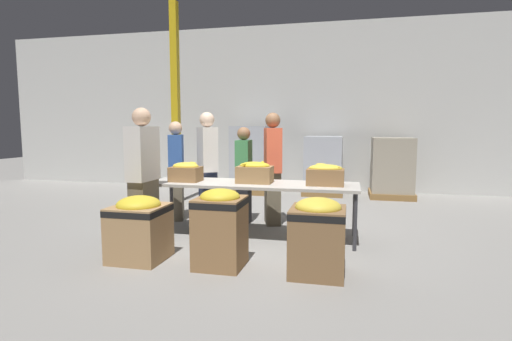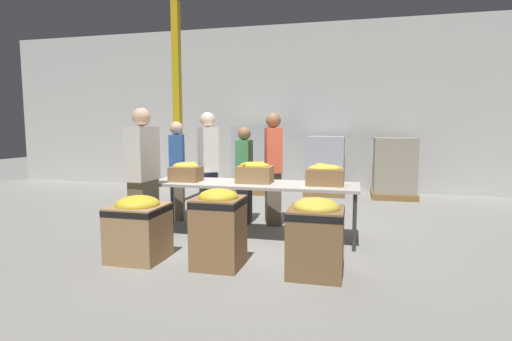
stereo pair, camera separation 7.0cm
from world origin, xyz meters
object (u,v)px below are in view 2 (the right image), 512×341
at_px(volunteer_0, 208,168).
at_px(donation_bin_0, 138,226).
at_px(banana_box_0, 186,172).
at_px(donation_bin_2, 316,234).
at_px(banana_box_1, 255,172).
at_px(donation_bin_1, 219,225).
at_px(pallet_stack_1, 253,160).
at_px(volunteer_1, 177,171).
at_px(banana_box_2, 325,175).
at_px(sorting_table, 252,186).
at_px(volunteer_4, 244,176).
at_px(pallet_stack_0, 325,166).
at_px(support_pillar, 177,104).
at_px(volunteer_2, 143,177).
at_px(volunteer_3, 273,169).
at_px(pallet_stack_2, 394,168).

bearing_deg(volunteer_0, donation_bin_0, -37.30).
xyz_separation_m(banana_box_0, donation_bin_2, (1.97, -1.20, -0.47)).
relative_size(banana_box_1, donation_bin_1, 0.55).
xyz_separation_m(donation_bin_2, pallet_stack_1, (-1.94, 4.99, 0.34)).
height_order(banana_box_1, donation_bin_1, banana_box_1).
bearing_deg(volunteer_1, banana_box_2, 53.90).
xyz_separation_m(sorting_table, donation_bin_0, (-1.05, -1.27, -0.32)).
xyz_separation_m(volunteer_1, volunteer_4, (1.16, -0.00, -0.05)).
bearing_deg(donation_bin_2, volunteer_1, 141.02).
bearing_deg(pallet_stack_0, support_pillar, -150.14).
xyz_separation_m(volunteer_2, support_pillar, (-0.81, 2.85, 1.11)).
xyz_separation_m(donation_bin_0, donation_bin_2, (2.05, 0.00, 0.03)).
height_order(banana_box_0, support_pillar, support_pillar).
height_order(banana_box_2, volunteer_0, volunteer_0).
bearing_deg(sorting_table, donation_bin_0, -129.52).
bearing_deg(donation_bin_0, volunteer_0, 85.60).
relative_size(banana_box_2, volunteer_0, 0.28).
relative_size(volunteer_2, volunteer_3, 1.01).
distance_m(volunteer_0, pallet_stack_0, 3.58).
height_order(donation_bin_0, pallet_stack_0, pallet_stack_0).
distance_m(pallet_stack_1, pallet_stack_2, 3.17).
bearing_deg(pallet_stack_1, donation_bin_2, -68.75).
xyz_separation_m(volunteer_3, pallet_stack_0, (0.61, 3.02, -0.22)).
relative_size(banana_box_0, volunteer_3, 0.24).
bearing_deg(pallet_stack_0, donation_bin_1, -98.95).
bearing_deg(volunteer_3, banana_box_1, -24.91).
height_order(volunteer_1, volunteer_3, volunteer_3).
bearing_deg(volunteer_3, volunteer_1, -105.60).
bearing_deg(volunteer_4, sorting_table, 19.68).
bearing_deg(donation_bin_0, sorting_table, 50.48).
distance_m(banana_box_1, donation_bin_0, 1.75).
xyz_separation_m(pallet_stack_0, pallet_stack_1, (-1.67, -0.10, 0.12)).
height_order(banana_box_2, volunteer_2, volunteer_2).
height_order(donation_bin_2, pallet_stack_0, pallet_stack_0).
relative_size(volunteer_3, pallet_stack_0, 1.33).
distance_m(volunteer_4, pallet_stack_1, 3.04).
distance_m(donation_bin_2, pallet_stack_1, 5.36).
xyz_separation_m(banana_box_1, volunteer_0, (-0.93, 0.64, -0.03)).
xyz_separation_m(volunteer_3, donation_bin_1, (-0.19, -2.07, -0.41)).
xyz_separation_m(banana_box_1, volunteer_4, (-0.35, 0.74, -0.15)).
relative_size(banana_box_1, volunteer_1, 0.30).
xyz_separation_m(sorting_table, volunteer_2, (-1.31, -0.67, 0.17)).
relative_size(volunteer_2, donation_bin_2, 2.19).
height_order(donation_bin_2, pallet_stack_1, pallet_stack_1).
xyz_separation_m(donation_bin_2, pallet_stack_2, (1.23, 5.02, 0.21)).
distance_m(banana_box_1, volunteer_4, 0.83).
bearing_deg(banana_box_1, volunteer_3, 82.82).
distance_m(support_pillar, pallet_stack_2, 4.82).
xyz_separation_m(banana_box_2, volunteer_4, (-1.33, 0.75, -0.15)).
relative_size(sorting_table, pallet_stack_1, 1.87).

